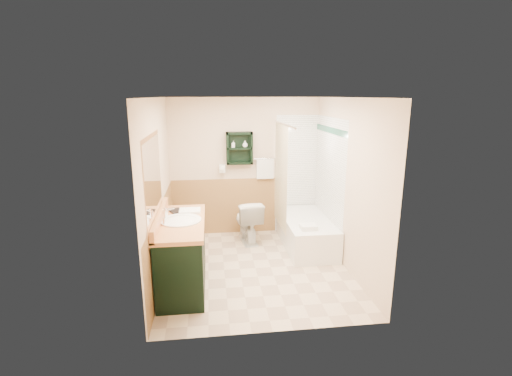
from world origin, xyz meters
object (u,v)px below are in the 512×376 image
(soap_bottle_a, at_px, (233,146))
(soap_bottle_b, at_px, (245,145))
(vanity_book, at_px, (170,205))
(wall_shelf, at_px, (239,148))
(bathtub, at_px, (306,232))
(toilet, at_px, (248,221))
(hair_dryer, at_px, (222,168))
(vanity, at_px, (182,254))

(soap_bottle_a, relative_size, soap_bottle_b, 1.01)
(vanity_book, bearing_deg, wall_shelf, 26.91)
(bathtub, relative_size, toilet, 2.05)
(hair_dryer, distance_m, soap_bottle_a, 0.44)
(wall_shelf, relative_size, soap_bottle_a, 4.76)
(hair_dryer, bearing_deg, toilet, -44.32)
(bathtub, height_order, toilet, toilet)
(wall_shelf, bearing_deg, soap_bottle_a, -177.22)
(hair_dryer, bearing_deg, soap_bottle_a, -8.66)
(wall_shelf, xyz_separation_m, vanity_book, (-1.06, -1.41, -0.55))
(soap_bottle_b, bearing_deg, vanity_book, -129.52)
(vanity_book, bearing_deg, hair_dryer, 35.95)
(hair_dryer, relative_size, soap_bottle_b, 2.10)
(hair_dryer, distance_m, soap_bottle_b, 0.57)
(vanity, xyz_separation_m, bathtub, (1.92, 1.07, -0.21))
(vanity_book, xyz_separation_m, soap_bottle_b, (1.16, 1.40, 0.61))
(hair_dryer, relative_size, toilet, 0.33)
(bathtub, distance_m, soap_bottle_a, 1.89)
(hair_dryer, height_order, soap_bottle_b, soap_bottle_b)
(wall_shelf, bearing_deg, bathtub, -34.47)
(hair_dryer, relative_size, vanity_book, 1.14)
(soap_bottle_a, height_order, soap_bottle_b, soap_bottle_b)
(wall_shelf, xyz_separation_m, soap_bottle_b, (0.10, -0.01, 0.06))
(hair_dryer, distance_m, toilet, 1.01)
(bathtub, distance_m, soap_bottle_b, 1.80)
(toilet, distance_m, vanity_book, 1.68)
(wall_shelf, bearing_deg, toilet, -75.15)
(toilet, relative_size, soap_bottle_a, 6.33)
(hair_dryer, xyz_separation_m, toilet, (0.40, -0.39, -0.84))
(bathtub, distance_m, toilet, 1.00)
(toilet, height_order, vanity_book, vanity_book)
(wall_shelf, xyz_separation_m, hair_dryer, (-0.30, 0.02, -0.35))
(bathtub, xyz_separation_m, soap_bottle_a, (-1.13, 0.70, 1.35))
(wall_shelf, distance_m, soap_bottle_b, 0.11)
(wall_shelf, height_order, toilet, wall_shelf)
(hair_dryer, xyz_separation_m, soap_bottle_b, (0.40, -0.03, 0.41))
(soap_bottle_a, bearing_deg, toilet, -60.85)
(bathtub, bearing_deg, wall_shelf, 145.53)
(hair_dryer, height_order, vanity, hair_dryer)
(toilet, bearing_deg, soap_bottle_a, -68.62)
(wall_shelf, height_order, vanity, wall_shelf)
(vanity_book, bearing_deg, soap_bottle_b, 24.39)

